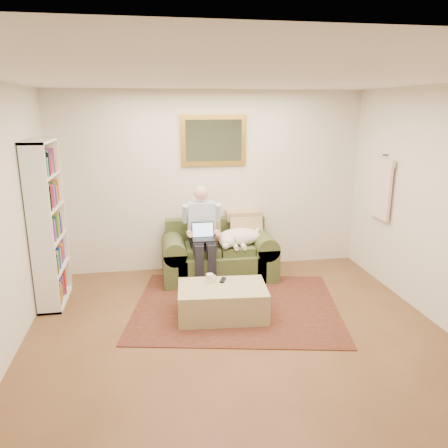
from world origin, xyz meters
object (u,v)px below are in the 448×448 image
object	(u,v)px
laptop	(203,235)
coffee_mug	(210,278)
ottoman	(222,301)
bookshelf	(47,224)
sleeping_dog	(239,237)
sofa	(218,258)
seated_man	(203,236)

from	to	relation	value
laptop	coffee_mug	xyz separation A→B (m)	(-0.03, -0.85, -0.28)
ottoman	coffee_mug	world-z (taller)	coffee_mug
laptop	bookshelf	bearing A→B (deg)	-172.28
laptop	sleeping_dog	xyz separation A→B (m)	(0.52, 0.13, -0.09)
sofa	ottoman	size ratio (longest dim) A/B	1.56
bookshelf	sleeping_dog	bearing A→B (deg)	9.00
ottoman	sleeping_dog	bearing A→B (deg)	69.32
sleeping_dog	coffee_mug	size ratio (longest dim) A/B	6.50
laptop	bookshelf	world-z (taller)	bookshelf
coffee_mug	bookshelf	xyz separation A→B (m)	(-1.88, 0.59, 0.58)
sofa	seated_man	world-z (taller)	seated_man
laptop	sleeping_dog	bearing A→B (deg)	13.64
coffee_mug	seated_man	bearing A→B (deg)	87.92
seated_man	laptop	world-z (taller)	seated_man
seated_man	laptop	bearing A→B (deg)	-90.00
sofa	coffee_mug	size ratio (longest dim) A/B	15.79
sofa	sleeping_dog	size ratio (longest dim) A/B	2.43
ottoman	laptop	bearing A→B (deg)	95.10
sofa	coffee_mug	bearing A→B (deg)	-104.33
coffee_mug	sofa	bearing A→B (deg)	75.67
laptop	coffee_mug	distance (m)	0.90
sleeping_dog	bookshelf	bearing A→B (deg)	-171.00
seated_man	bookshelf	world-z (taller)	bookshelf
sleeping_dog	coffee_mug	xyz separation A→B (m)	(-0.55, -0.98, -0.19)
seated_man	sleeping_dog	size ratio (longest dim) A/B	2.04
sofa	sleeping_dog	bearing A→B (deg)	-15.74
sofa	coffee_mug	xyz separation A→B (m)	(-0.27, -1.06, 0.15)
ottoman	coffee_mug	distance (m)	0.31
sleeping_dog	ottoman	world-z (taller)	sleeping_dog
seated_man	coffee_mug	distance (m)	0.95
sofa	laptop	distance (m)	0.53
sleeping_dog	coffee_mug	bearing A→B (deg)	-119.51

